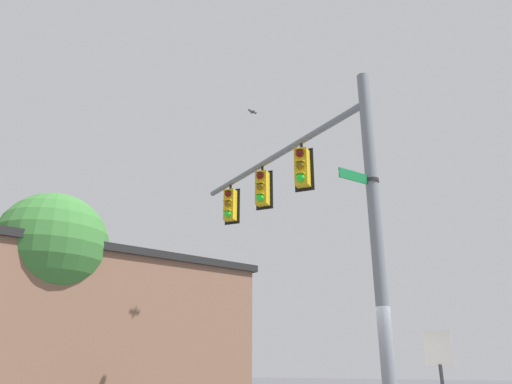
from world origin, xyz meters
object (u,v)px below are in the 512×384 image
Objects in this scene: traffic_light_mid_inner at (262,188)px; bird_flying at (253,112)px; traffic_light_nearest_pole at (302,167)px; traffic_light_mid_outer at (230,205)px; historical_marker at (440,364)px; street_name_sign at (364,179)px.

bird_flying reaches higher than traffic_light_mid_inner.
traffic_light_mid_outer is at bearing -33.59° from traffic_light_nearest_pole.
traffic_light_nearest_pole is at bearing 146.41° from traffic_light_mid_inner.
historical_marker is (-2.84, -0.76, -4.98)m from traffic_light_nearest_pole.
traffic_light_mid_inner is at bearing 119.42° from bird_flying.
traffic_light_nearest_pole reaches higher than street_name_sign.
traffic_light_nearest_pole is 6.46m from bird_flying.
traffic_light_nearest_pole is 2.68m from street_name_sign.
traffic_light_nearest_pole is 3.25× the size of bird_flying.
traffic_light_mid_outer is at bearing -33.59° from traffic_light_mid_inner.
traffic_light_mid_inner is 3.25× the size of bird_flying.
street_name_sign is 2.42× the size of bird_flying.
traffic_light_mid_inner is 6.69m from historical_marker.
historical_marker is at bearing 167.16° from traffic_light_mid_outer.
traffic_light_mid_inner is (1.61, -1.07, 0.00)m from traffic_light_nearest_pole.
historical_marker is (-6.06, 1.38, -4.98)m from traffic_light_mid_outer.
street_name_sign is (-5.10, 3.65, -1.17)m from traffic_light_mid_outer.
traffic_light_mid_inner is 1.93m from traffic_light_mid_outer.
bird_flying is at bearing -26.46° from historical_marker.
street_name_sign is 9.05m from bird_flying.
bird_flying is 0.19× the size of historical_marker.
bird_flying reaches higher than traffic_light_mid_outer.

